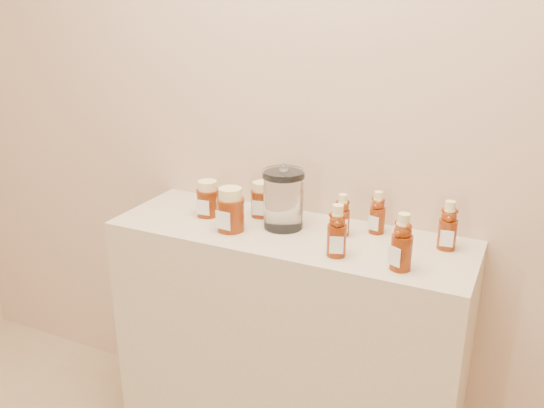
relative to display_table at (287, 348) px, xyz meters
The scene contains 11 objects.
wall_back 0.92m from the display_table, 90.00° to the left, with size 3.50×0.02×2.70m, color tan.
display_table is the anchor object (origin of this frame).
bear_bottle_back_left 0.56m from the display_table, 18.26° to the left, with size 0.05×0.05×0.16m, color #5E1D07, non-canonical shape.
bear_bottle_back_mid 0.60m from the display_table, 24.53° to the left, with size 0.05×0.05×0.16m, color #5E1D07, non-canonical shape.
bear_bottle_back_right 0.73m from the display_table, 10.23° to the left, with size 0.06×0.06×0.17m, color #5E1D07, non-canonical shape.
bear_bottle_front_left 0.59m from the display_table, 27.25° to the right, with size 0.06×0.06×0.18m, color #5E1D07, non-canonical shape.
bear_bottle_front_right 0.68m from the display_table, 15.65° to the right, with size 0.06×0.06×0.19m, color #5E1D07, non-canonical shape.
honey_jar_left 0.60m from the display_table, behind, with size 0.08×0.08×0.13m, color #5E1D07, non-canonical shape.
honey_jar_back 0.54m from the display_table, 147.21° to the left, with size 0.08×0.08×0.12m, color #5E1D07, non-canonical shape.
honey_jar_front 0.56m from the display_table, 158.96° to the right, with size 0.09×0.09×0.15m, color #5E1D07, non-canonical shape.
glass_canister 0.56m from the display_table, 137.82° to the left, with size 0.14×0.14×0.21m, color white, non-canonical shape.
Camera 1 is at (0.70, -0.04, 1.64)m, focal length 38.00 mm.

